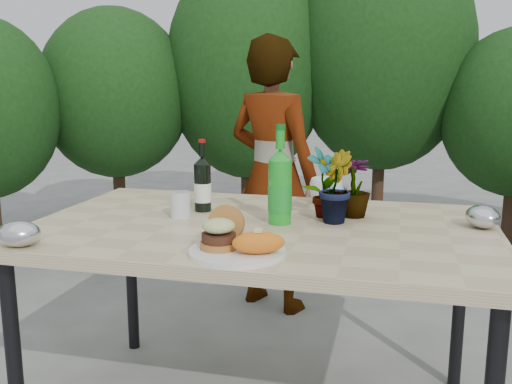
% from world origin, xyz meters
% --- Properties ---
extents(patio_table, '(1.60, 1.00, 0.75)m').
position_xyz_m(patio_table, '(0.00, 0.00, 0.69)').
color(patio_table, '#C9B186').
rests_on(patio_table, ground).
extents(shrub_hedge, '(6.89, 5.13, 2.41)m').
position_xyz_m(shrub_hedge, '(0.09, 1.78, 1.19)').
color(shrub_hedge, '#382316').
rests_on(shrub_hedge, ground).
extents(dinner_plate, '(0.28, 0.28, 0.01)m').
position_xyz_m(dinner_plate, '(0.01, -0.36, 0.76)').
color(dinner_plate, white).
rests_on(dinner_plate, patio_table).
extents(burger_stack, '(0.11, 0.16, 0.11)m').
position_xyz_m(burger_stack, '(-0.04, -0.34, 0.81)').
color(burger_stack, '#B7722D').
rests_on(burger_stack, dinner_plate).
extents(sweet_potato, '(0.17, 0.12, 0.06)m').
position_xyz_m(sweet_potato, '(0.08, -0.38, 0.80)').
color(sweet_potato, orange).
rests_on(sweet_potato, dinner_plate).
extents(grilled_veg, '(0.08, 0.05, 0.03)m').
position_xyz_m(grilled_veg, '(0.03, -0.27, 0.78)').
color(grilled_veg, olive).
rests_on(grilled_veg, dinner_plate).
extents(wine_bottle, '(0.07, 0.07, 0.28)m').
position_xyz_m(wine_bottle, '(-0.27, 0.15, 0.85)').
color(wine_bottle, black).
rests_on(wine_bottle, patio_table).
extents(sparkling_water, '(0.08, 0.08, 0.35)m').
position_xyz_m(sparkling_water, '(0.06, 0.03, 0.88)').
color(sparkling_water, '#1B9923').
rests_on(sparkling_water, patio_table).
extents(plastic_cup, '(0.07, 0.07, 0.09)m').
position_xyz_m(plastic_cup, '(-0.31, 0.03, 0.80)').
color(plastic_cup, silver).
rests_on(plastic_cup, patio_table).
extents(seedling_left, '(0.15, 0.16, 0.26)m').
position_xyz_m(seedling_left, '(0.19, 0.15, 0.88)').
color(seedling_left, '#23581E').
rests_on(seedling_left, patio_table).
extents(seedling_mid, '(0.14, 0.16, 0.25)m').
position_xyz_m(seedling_mid, '(0.24, 0.10, 0.88)').
color(seedling_mid, '#2A5E20').
rests_on(seedling_mid, patio_table).
extents(seedling_right, '(0.16, 0.16, 0.22)m').
position_xyz_m(seedling_right, '(0.30, 0.20, 0.86)').
color(seedling_right, '#21501B').
rests_on(seedling_right, patio_table).
extents(blue_bowl, '(0.15, 0.15, 0.10)m').
position_xyz_m(blue_bowl, '(0.17, 0.40, 0.80)').
color(blue_bowl, white).
rests_on(blue_bowl, patio_table).
extents(foil_packet_left, '(0.15, 0.13, 0.08)m').
position_xyz_m(foil_packet_left, '(-0.65, -0.44, 0.79)').
color(foil_packet_left, silver).
rests_on(foil_packet_left, patio_table).
extents(foil_packet_right, '(0.15, 0.16, 0.08)m').
position_xyz_m(foil_packet_right, '(0.74, 0.13, 0.79)').
color(foil_packet_right, '#B9BAC0').
rests_on(foil_packet_right, patio_table).
extents(person, '(0.63, 0.53, 1.47)m').
position_xyz_m(person, '(-0.20, 1.09, 0.74)').
color(person, '#925F49').
rests_on(person, ground).
extents(terracotta_pot, '(0.17, 0.17, 0.14)m').
position_xyz_m(terracotta_pot, '(-1.88, 1.94, 0.07)').
color(terracotta_pot, '#B6582E').
rests_on(terracotta_pot, ground).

